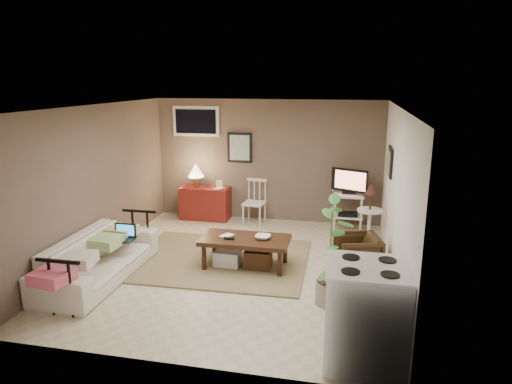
% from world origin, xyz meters
% --- Properties ---
extents(floor, '(5.00, 5.00, 0.00)m').
position_xyz_m(floor, '(0.00, 0.00, 0.00)').
color(floor, '#C1B293').
rests_on(floor, ground).
extents(art_back, '(0.50, 0.03, 0.60)m').
position_xyz_m(art_back, '(-0.55, 2.48, 1.45)').
color(art_back, black).
extents(art_right, '(0.03, 0.60, 0.45)m').
position_xyz_m(art_right, '(2.23, 1.05, 1.52)').
color(art_right, black).
extents(window, '(0.96, 0.03, 0.60)m').
position_xyz_m(window, '(-1.45, 2.48, 1.95)').
color(window, silver).
extents(rug, '(2.76, 2.23, 0.03)m').
position_xyz_m(rug, '(-0.32, 0.19, 0.01)').
color(rug, olive).
rests_on(rug, floor).
extents(coffee_table, '(1.32, 0.68, 0.50)m').
position_xyz_m(coffee_table, '(0.13, 0.00, 0.28)').
color(coffee_table, '#391C0F').
rests_on(coffee_table, floor).
extents(sofa, '(0.63, 2.16, 0.85)m').
position_xyz_m(sofa, '(-1.80, -0.82, 0.42)').
color(sofa, beige).
rests_on(sofa, floor).
extents(sofa_pillows, '(0.42, 2.06, 0.15)m').
position_xyz_m(sofa_pillows, '(-1.75, -1.07, 0.52)').
color(sofa_pillows, beige).
rests_on(sofa_pillows, sofa).
extents(sofa_end_rails, '(0.58, 2.16, 0.73)m').
position_xyz_m(sofa_end_rails, '(-1.68, -0.82, 0.36)').
color(sofa_end_rails, black).
rests_on(sofa_end_rails, floor).
extents(laptop, '(0.33, 0.24, 0.23)m').
position_xyz_m(laptop, '(-1.59, -0.44, 0.55)').
color(laptop, black).
rests_on(laptop, sofa).
extents(red_console, '(0.98, 0.44, 1.13)m').
position_xyz_m(red_console, '(-1.24, 2.25, 0.39)').
color(red_console, maroon).
rests_on(red_console, floor).
extents(spindle_chair, '(0.44, 0.44, 0.88)m').
position_xyz_m(spindle_chair, '(-0.18, 2.15, 0.41)').
color(spindle_chair, silver).
rests_on(spindle_chair, floor).
extents(tv_stand, '(0.67, 0.45, 1.17)m').
position_xyz_m(tv_stand, '(1.62, 2.12, 0.62)').
color(tv_stand, silver).
rests_on(tv_stand, floor).
extents(side_table, '(0.42, 0.42, 1.12)m').
position_xyz_m(side_table, '(1.98, 1.22, 0.69)').
color(side_table, silver).
rests_on(side_table, floor).
extents(armchair, '(0.70, 0.73, 0.63)m').
position_xyz_m(armchair, '(1.79, 0.17, 0.31)').
color(armchair, black).
rests_on(armchair, floor).
extents(potted_plant, '(0.38, 0.38, 1.52)m').
position_xyz_m(potted_plant, '(1.44, -0.90, 0.81)').
color(potted_plant, gray).
rests_on(potted_plant, floor).
extents(stove, '(0.80, 0.74, 1.05)m').
position_xyz_m(stove, '(1.85, -2.05, 0.52)').
color(stove, white).
rests_on(stove, floor).
extents(bowl, '(0.23, 0.06, 0.23)m').
position_xyz_m(bowl, '(0.41, 0.01, 0.59)').
color(bowl, '#391C0F').
rests_on(bowl, coffee_table).
extents(book_table, '(0.14, 0.08, 0.21)m').
position_xyz_m(book_table, '(-0.22, 0.05, 0.57)').
color(book_table, '#391C0F').
rests_on(book_table, coffee_table).
extents(book_console, '(0.16, 0.08, 0.22)m').
position_xyz_m(book_console, '(-0.97, 2.22, 0.76)').
color(book_console, '#391C0F').
rests_on(book_console, red_console).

